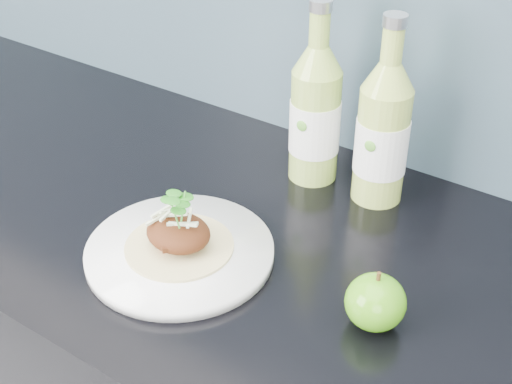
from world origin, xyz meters
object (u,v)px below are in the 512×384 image
cider_bottle_right (382,133)px  cider_bottle_left (315,114)px  dinner_plate (180,252)px  green_apple (375,302)px

cider_bottle_right → cider_bottle_left: bearing=-179.2°
dinner_plate → cider_bottle_right: cider_bottle_right is taller
cider_bottle_left → cider_bottle_right: bearing=11.6°
dinner_plate → cider_bottle_left: bearing=81.6°
green_apple → cider_bottle_left: bearing=133.3°
green_apple → cider_bottle_right: bearing=115.9°
dinner_plate → cider_bottle_right: (0.15, 0.28, 0.10)m
green_apple → cider_bottle_right: (-0.12, 0.24, 0.07)m
green_apple → cider_bottle_left: 0.34m
green_apple → cider_bottle_right: size_ratio=0.31×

